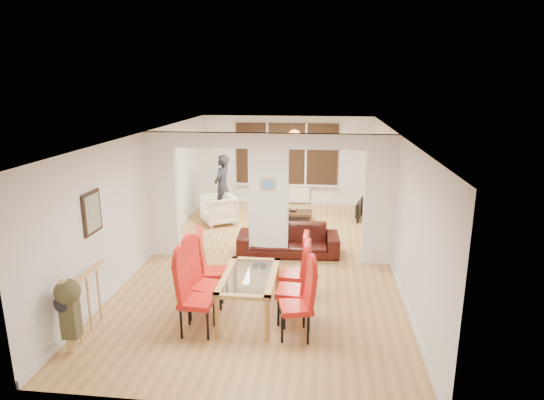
% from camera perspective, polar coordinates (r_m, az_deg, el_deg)
% --- Properties ---
extents(floor, '(5.00, 9.00, 0.01)m').
position_cam_1_polar(floor, '(9.56, -0.42, -7.27)').
color(floor, '#B68749').
rests_on(floor, ground).
extents(room_walls, '(5.00, 9.00, 2.60)m').
position_cam_1_polar(room_walls, '(9.16, -0.44, 0.30)').
color(room_walls, silver).
rests_on(room_walls, floor).
extents(divider_wall, '(5.00, 0.18, 2.60)m').
position_cam_1_polar(divider_wall, '(9.16, -0.44, 0.30)').
color(divider_wall, white).
rests_on(divider_wall, floor).
extents(bay_window_blinds, '(3.00, 0.08, 1.80)m').
position_cam_1_polar(bay_window_blinds, '(13.45, 1.84, 5.80)').
color(bay_window_blinds, black).
rests_on(bay_window_blinds, room_walls).
extents(radiator, '(1.40, 0.08, 0.50)m').
position_cam_1_polar(radiator, '(13.65, 1.79, 0.79)').
color(radiator, white).
rests_on(radiator, floor).
extents(pendant_light, '(0.36, 0.36, 0.36)m').
position_cam_1_polar(pendant_light, '(12.21, 2.84, 7.97)').
color(pendant_light, orange).
rests_on(pendant_light, room_walls).
extents(stair_newel, '(0.40, 1.20, 1.10)m').
position_cam_1_polar(stair_newel, '(7.18, -22.26, -11.41)').
color(stair_newel, tan).
rests_on(stair_newel, floor).
extents(wall_poster, '(0.04, 0.52, 0.67)m').
position_cam_1_polar(wall_poster, '(7.58, -21.65, -1.49)').
color(wall_poster, gray).
rests_on(wall_poster, room_walls).
extents(pillar_photo, '(0.30, 0.03, 0.25)m').
position_cam_1_polar(pillar_photo, '(8.99, -0.52, 1.99)').
color(pillar_photo, '#4C8CD8').
rests_on(pillar_photo, divider_wall).
extents(dining_table, '(0.82, 1.46, 0.68)m').
position_cam_1_polar(dining_table, '(7.24, -2.83, -11.87)').
color(dining_table, '#B18041').
rests_on(dining_table, floor).
extents(dining_chair_la, '(0.49, 0.49, 1.17)m').
position_cam_1_polar(dining_chair_la, '(6.77, -9.39, -11.77)').
color(dining_chair_la, red).
rests_on(dining_chair_la, floor).
extents(dining_chair_lb, '(0.56, 0.56, 1.17)m').
position_cam_1_polar(dining_chair_lb, '(7.20, -8.43, -10.03)').
color(dining_chair_lb, red).
rests_on(dining_chair_lb, floor).
extents(dining_chair_lc, '(0.52, 0.52, 1.11)m').
position_cam_1_polar(dining_chair_lc, '(7.74, -7.39, -8.39)').
color(dining_chair_lc, red).
rests_on(dining_chair_lc, floor).
extents(dining_chair_ra, '(0.53, 0.53, 1.11)m').
position_cam_1_polar(dining_chair_ra, '(6.60, 3.05, -12.61)').
color(dining_chair_ra, red).
rests_on(dining_chair_ra, floor).
extents(dining_chair_rb, '(0.50, 0.50, 1.16)m').
position_cam_1_polar(dining_chair_rb, '(7.00, 2.56, -10.68)').
color(dining_chair_rb, red).
rests_on(dining_chair_rb, floor).
extents(dining_chair_rc, '(0.46, 0.46, 1.08)m').
position_cam_1_polar(dining_chair_rc, '(7.63, 2.69, -8.76)').
color(dining_chair_rc, red).
rests_on(dining_chair_rc, floor).
extents(sofa, '(2.17, 0.95, 0.62)m').
position_cam_1_polar(sofa, '(9.70, 2.06, -5.00)').
color(sofa, black).
rests_on(sofa, floor).
extents(armchair, '(1.10, 1.11, 0.74)m').
position_cam_1_polar(armchair, '(11.78, -6.73, -1.20)').
color(armchair, beige).
rests_on(armchair, floor).
extents(person, '(0.70, 0.53, 1.71)m').
position_cam_1_polar(person, '(12.18, -6.25, 1.68)').
color(person, black).
rests_on(person, floor).
extents(television, '(0.90, 0.29, 0.52)m').
position_cam_1_polar(television, '(12.36, 10.55, -1.13)').
color(television, black).
rests_on(television, floor).
extents(coffee_table, '(1.15, 0.65, 0.25)m').
position_cam_1_polar(coffee_table, '(12.01, 2.38, -2.01)').
color(coffee_table, '#331F11').
rests_on(coffee_table, floor).
extents(bottle, '(0.07, 0.07, 0.30)m').
position_cam_1_polar(bottle, '(11.89, 1.70, -0.79)').
color(bottle, '#143F19').
rests_on(bottle, coffee_table).
extents(bowl, '(0.22, 0.22, 0.05)m').
position_cam_1_polar(bowl, '(12.00, 2.68, -1.26)').
color(bowl, '#331F11').
rests_on(bowl, coffee_table).
extents(shoes, '(0.24, 0.26, 0.10)m').
position_cam_1_polar(shoes, '(9.10, -1.55, -8.10)').
color(shoes, black).
rests_on(shoes, floor).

